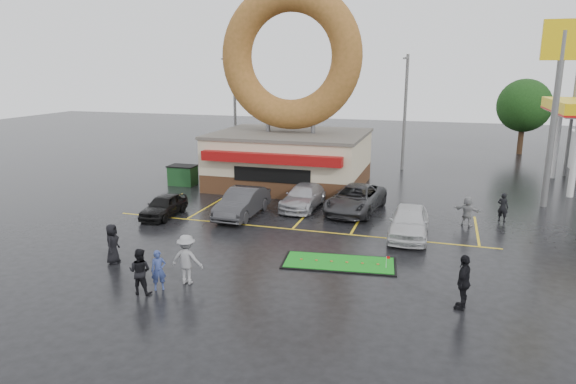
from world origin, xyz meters
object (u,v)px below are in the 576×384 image
(shell_sign, at_px, (559,79))
(car_white, at_px, (409,222))
(streetlight_mid, at_px, (405,110))
(car_silver, at_px, (304,197))
(person_cameraman, at_px, (464,282))
(streetlight_right, at_px, (573,113))
(car_grey, at_px, (356,199))
(dumpster, at_px, (183,176))
(streetlight_left, at_px, (235,107))
(car_dgrey, at_px, (242,203))
(person_blue, at_px, (159,270))
(car_black, at_px, (164,206))
(putting_green, at_px, (339,263))
(donut_shop, at_px, (290,121))

(shell_sign, bearing_deg, car_white, -131.75)
(streetlight_mid, xyz_separation_m, car_silver, (-4.52, -13.38, -4.11))
(car_silver, height_order, person_cameraman, person_cameraman)
(streetlight_right, distance_m, person_cameraman, 26.73)
(streetlight_mid, xyz_separation_m, streetlight_right, (12.00, 1.00, 0.00))
(car_grey, relative_size, car_white, 1.19)
(car_grey, bearing_deg, dumpster, 173.41)
(streetlight_left, xyz_separation_m, car_grey, (12.51, -12.31, -4.03))
(car_dgrey, bearing_deg, streetlight_left, 115.36)
(car_silver, bearing_deg, dumpster, 164.33)
(person_blue, height_order, person_cameraman, person_cameraman)
(car_black, xyz_separation_m, putting_green, (10.64, -4.03, -0.58))
(streetlight_right, distance_m, car_dgrey, 26.07)
(shell_sign, height_order, car_dgrey, shell_sign)
(car_silver, height_order, person_blue, person_blue)
(donut_shop, height_order, person_blue, donut_shop)
(car_black, relative_size, person_cameraman, 1.88)
(car_black, height_order, car_grey, car_grey)
(streetlight_right, bearing_deg, donut_shop, -154.79)
(donut_shop, relative_size, car_black, 3.70)
(person_blue, bearing_deg, donut_shop, 57.66)
(car_black, height_order, person_blue, person_blue)
(streetlight_right, xyz_separation_m, dumpster, (-26.21, -11.05, -4.13))
(streetlight_left, height_order, putting_green, streetlight_left)
(donut_shop, distance_m, streetlight_mid, 10.59)
(car_grey, height_order, dumpster, car_grey)
(person_cameraman, bearing_deg, streetlight_mid, -156.34)
(car_grey, xyz_separation_m, car_white, (3.24, -3.73, 0.02))
(car_white, bearing_deg, streetlight_mid, 94.96)
(streetlight_left, distance_m, streetlight_mid, 14.04)
(car_silver, xyz_separation_m, car_grey, (3.03, 0.08, 0.08))
(streetlight_mid, distance_m, car_black, 21.23)
(car_white, height_order, dumpster, car_white)
(streetlight_mid, height_order, person_cameraman, streetlight_mid)
(car_grey, height_order, person_blue, person_blue)
(car_dgrey, relative_size, car_white, 1.04)
(donut_shop, bearing_deg, person_blue, -88.89)
(streetlight_right, bearing_deg, person_cameraman, -107.44)
(donut_shop, distance_m, putting_green, 15.52)
(donut_shop, relative_size, shell_sign, 1.27)
(car_dgrey, bearing_deg, car_black, -160.26)
(car_black, relative_size, car_grey, 0.68)
(streetlight_right, xyz_separation_m, person_blue, (-18.65, -26.91, -4.02))
(person_blue, bearing_deg, car_black, 85.76)
(car_white, bearing_deg, putting_green, -120.62)
(streetlight_mid, height_order, car_black, streetlight_mid)
(car_dgrey, bearing_deg, streetlight_mid, 66.93)
(streetlight_mid, bearing_deg, car_silver, -108.67)
(car_white, bearing_deg, car_black, -179.26)
(car_black, bearing_deg, person_blue, -63.27)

